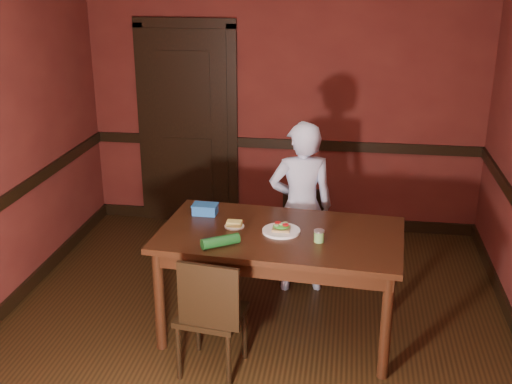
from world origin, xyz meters
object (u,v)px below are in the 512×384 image
(chair_near, at_px, (212,312))
(cheese_saucer, at_px, (234,225))
(person, at_px, (301,208))
(sandwich_plate, at_px, (281,230))
(sauce_jar, at_px, (319,236))
(dining_table, at_px, (280,283))
(food_tub, at_px, (205,209))
(chair_far, at_px, (302,238))

(chair_near, relative_size, cheese_saucer, 6.01)
(chair_near, bearing_deg, person, -103.47)
(person, bearing_deg, chair_near, 55.47)
(sandwich_plate, xyz_separation_m, sauce_jar, (0.28, -0.13, 0.02))
(dining_table, xyz_separation_m, sauce_jar, (0.29, -0.12, 0.46))
(chair_near, xyz_separation_m, sauce_jar, (0.69, 0.42, 0.42))
(dining_table, bearing_deg, person, 86.94)
(sandwich_plate, xyz_separation_m, food_tub, (-0.62, 0.26, 0.02))
(food_tub, bearing_deg, chair_near, -73.69)
(dining_table, bearing_deg, chair_far, 87.73)
(chair_near, bearing_deg, cheese_saucer, -87.22)
(dining_table, height_order, sauce_jar, sauce_jar)
(chair_far, distance_m, sandwich_plate, 0.98)
(sandwich_plate, bearing_deg, sauce_jar, -24.65)
(chair_far, xyz_separation_m, chair_near, (-0.50, -1.42, 0.05))
(cheese_saucer, height_order, food_tub, food_tub)
(person, height_order, sandwich_plate, person)
(sauce_jar, distance_m, cheese_saucer, 0.66)
(chair_near, bearing_deg, dining_table, -118.60)
(chair_near, height_order, cheese_saucer, chair_near)
(sauce_jar, relative_size, food_tub, 0.45)
(chair_far, height_order, sauce_jar, sauce_jar)
(chair_near, height_order, sandwich_plate, sandwich_plate)
(food_tub, bearing_deg, chair_far, 41.66)
(chair_far, height_order, sandwich_plate, sandwich_plate)
(chair_far, distance_m, sauce_jar, 1.12)
(sandwich_plate, relative_size, food_tub, 1.41)
(person, relative_size, sandwich_plate, 5.35)
(sauce_jar, bearing_deg, cheese_saucer, 164.72)
(chair_far, height_order, person, person)
(chair_far, xyz_separation_m, sandwich_plate, (-0.10, -0.87, 0.44))
(cheese_saucer, bearing_deg, chair_near, -95.11)
(dining_table, height_order, food_tub, food_tub)
(chair_near, xyz_separation_m, cheese_saucer, (0.05, 0.59, 0.40))
(person, bearing_deg, sandwich_plate, 69.86)
(dining_table, relative_size, chair_far, 2.21)
(chair_near, height_order, food_tub, food_tub)
(sandwich_plate, bearing_deg, cheese_saucer, 172.81)
(dining_table, height_order, chair_near, chair_near)
(sandwich_plate, relative_size, cheese_saucer, 1.87)
(dining_table, distance_m, sandwich_plate, 0.43)
(sauce_jar, bearing_deg, food_tub, 156.70)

